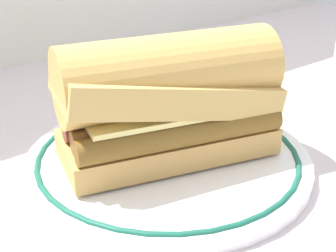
% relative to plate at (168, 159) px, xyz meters
% --- Properties ---
extents(ground_plane, '(1.50, 1.50, 0.00)m').
position_rel_plate_xyz_m(ground_plane, '(0.01, -0.02, -0.01)').
color(ground_plane, silver).
extents(plate, '(0.29, 0.29, 0.01)m').
position_rel_plate_xyz_m(plate, '(0.00, 0.00, 0.00)').
color(plate, white).
rests_on(plate, ground_plane).
extents(sausage_sandwich, '(0.23, 0.15, 0.12)m').
position_rel_plate_xyz_m(sausage_sandwich, '(-0.00, 0.00, 0.07)').
color(sausage_sandwich, tan).
rests_on(sausage_sandwich, plate).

